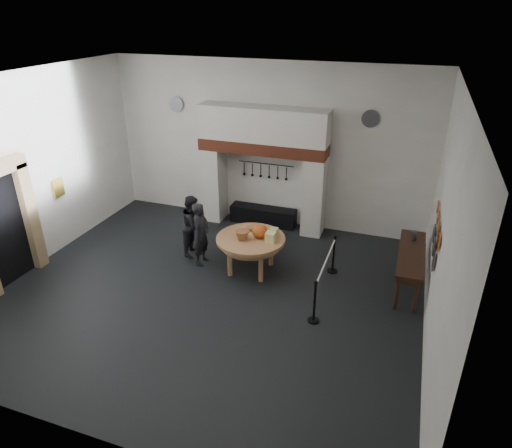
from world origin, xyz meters
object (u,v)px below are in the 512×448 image
(visitor_far, at_px, (194,225))
(side_table, at_px, (412,253))
(visitor_near, at_px, (201,234))
(work_table, at_px, (251,239))
(barrier_post_near, at_px, (315,302))
(iron_range, at_px, (263,215))
(barrier_post_far, at_px, (333,255))

(visitor_far, distance_m, side_table, 5.20)
(visitor_near, bearing_deg, work_table, -84.94)
(visitor_far, height_order, barrier_post_near, visitor_far)
(side_table, bearing_deg, visitor_near, -173.46)
(iron_range, bearing_deg, visitor_near, -105.00)
(work_table, height_order, barrier_post_near, barrier_post_near)
(barrier_post_near, bearing_deg, visitor_far, 153.45)
(work_table, height_order, visitor_far, visitor_far)
(barrier_post_far, bearing_deg, iron_range, 140.83)
(barrier_post_near, bearing_deg, visitor_near, 156.49)
(barrier_post_near, relative_size, barrier_post_far, 1.00)
(visitor_near, relative_size, visitor_far, 1.02)
(barrier_post_far, bearing_deg, side_table, -3.48)
(side_table, bearing_deg, barrier_post_near, -131.92)
(iron_range, height_order, barrier_post_far, barrier_post_far)
(side_table, distance_m, barrier_post_near, 2.58)
(visitor_near, height_order, barrier_post_near, visitor_near)
(iron_range, relative_size, work_table, 1.18)
(side_table, relative_size, barrier_post_far, 2.44)
(visitor_near, distance_m, barrier_post_far, 3.18)
(side_table, bearing_deg, barrier_post_far, 176.52)
(iron_range, bearing_deg, barrier_post_far, -39.17)
(visitor_near, xyz_separation_m, barrier_post_far, (3.10, 0.65, -0.34))
(visitor_near, bearing_deg, barrier_post_far, -76.35)
(work_table, relative_size, visitor_near, 1.02)
(iron_range, relative_size, side_table, 0.86)
(barrier_post_near, bearing_deg, side_table, 48.08)
(iron_range, distance_m, visitor_far, 2.52)
(visitor_far, relative_size, barrier_post_near, 1.73)
(visitor_near, xyz_separation_m, side_table, (4.80, 0.55, 0.08))
(side_table, distance_m, barrier_post_far, 1.76)
(work_table, height_order, visitor_near, visitor_near)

